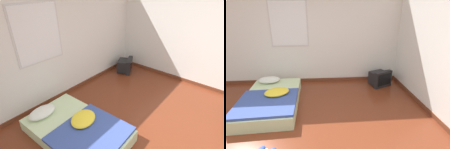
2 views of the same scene
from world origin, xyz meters
TOP-DOWN VIEW (x-y plane):
  - wall_back at (-0.01, 2.65)m, footprint 7.67×0.08m
  - wall_right at (2.66, 0.00)m, footprint 0.08×7.64m
  - mattress_bed at (-0.58, 1.35)m, footprint 1.20×1.92m
  - crt_tv at (2.06, 2.19)m, footprint 0.61×0.57m

SIDE VIEW (x-z plane):
  - mattress_bed at x=-0.58m, z-range -0.04..0.34m
  - crt_tv at x=2.06m, z-range -0.01..0.42m
  - wall_right at x=2.66m, z-range -0.01..2.59m
  - wall_back at x=-0.01m, z-range -0.01..2.59m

